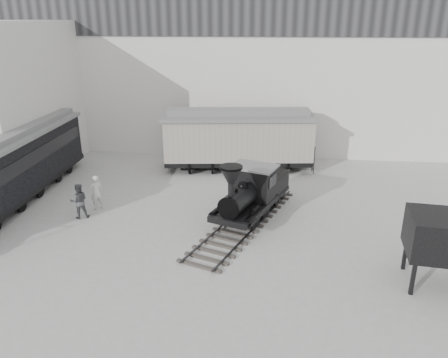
# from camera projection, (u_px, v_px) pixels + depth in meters

# --- Properties ---
(ground) EXTENTS (90.00, 90.00, 0.00)m
(ground) POSITION_uv_depth(u_px,v_px,m) (214.00, 256.00, 17.84)
(ground) COLOR #9E9E9B
(north_wall) EXTENTS (34.00, 2.51, 11.00)m
(north_wall) POSITION_uv_depth(u_px,v_px,m) (242.00, 73.00, 29.88)
(north_wall) COLOR silver
(north_wall) RESTS_ON ground
(west_pavilion) EXTENTS (7.00, 12.11, 9.00)m
(west_pavilion) POSITION_uv_depth(u_px,v_px,m) (3.00, 97.00, 27.06)
(west_pavilion) COLOR silver
(west_pavilion) RESTS_ON ground
(locomotive) EXTENTS (5.00, 9.22, 3.21)m
(locomotive) POSITION_uv_depth(u_px,v_px,m) (250.00, 195.00, 20.83)
(locomotive) COLOR #2E2824
(locomotive) RESTS_ON ground
(boxcar) EXTENTS (9.74, 4.09, 3.87)m
(boxcar) POSITION_uv_depth(u_px,v_px,m) (238.00, 138.00, 27.48)
(boxcar) COLOR black
(boxcar) RESTS_ON ground
(passenger_coach) EXTENTS (3.20, 13.25, 3.52)m
(passenger_coach) POSITION_uv_depth(u_px,v_px,m) (12.00, 165.00, 22.69)
(passenger_coach) COLOR black
(passenger_coach) RESTS_ON ground
(visitor_a) EXTENTS (0.78, 0.74, 1.80)m
(visitor_a) POSITION_uv_depth(u_px,v_px,m) (96.00, 192.00, 21.93)
(visitor_a) COLOR silver
(visitor_a) RESTS_ON ground
(visitor_b) EXTENTS (1.04, 0.95, 1.75)m
(visitor_b) POSITION_uv_depth(u_px,v_px,m) (79.00, 201.00, 20.95)
(visitor_b) COLOR #48494E
(visitor_b) RESTS_ON ground
(coal_hopper) EXTENTS (2.70, 2.30, 2.72)m
(coal_hopper) POSITION_uv_depth(u_px,v_px,m) (444.00, 241.00, 15.33)
(coal_hopper) COLOR black
(coal_hopper) RESTS_ON ground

